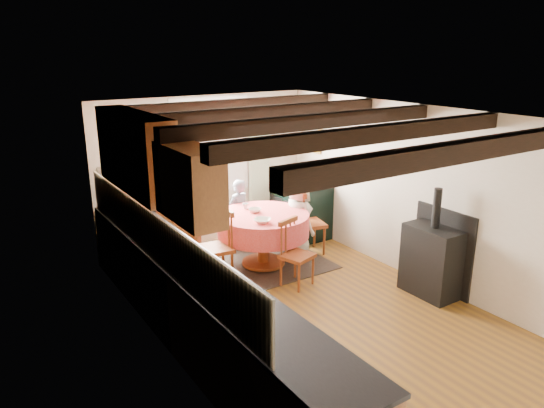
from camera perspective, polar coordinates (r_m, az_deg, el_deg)
floor at (r=6.52m, az=3.92°, el=-11.46°), size 3.60×5.50×0.00m
ceiling at (r=5.78m, az=4.41°, el=9.96°), size 3.60×5.50×0.00m
wall_back at (r=8.31m, az=-7.38°, el=3.62°), size 3.60×0.00×2.40m
wall_front at (r=4.37m, az=26.91°, el=-10.83°), size 3.60×0.00×2.40m
wall_left at (r=5.21m, az=-11.88°, el=-4.79°), size 0.00×5.50×2.40m
wall_right at (r=7.24m, az=15.59°, el=1.11°), size 0.00×5.50×2.40m
beam_a at (r=4.40m, az=20.48°, el=5.54°), size 3.60×0.16×0.16m
beam_b at (r=5.04m, az=11.36°, el=7.62°), size 3.60×0.16×0.16m
beam_c at (r=5.79m, az=4.39°, el=9.08°), size 3.60×0.16×0.16m
beam_d at (r=6.61m, az=-0.96°, el=10.10°), size 3.60×0.16×0.16m
beam_e at (r=7.47m, az=-5.13°, el=10.83°), size 3.60×0.16×0.16m
splash_left at (r=5.48m, az=-12.85°, el=-3.75°), size 0.02×4.50×0.55m
splash_back at (r=7.93m, az=-13.83°, el=2.60°), size 1.40×0.02×0.55m
base_cabinet_left at (r=5.64m, az=-8.52°, el=-11.40°), size 0.60×5.30×0.88m
base_cabinet_back at (r=7.88m, az=-13.09°, el=-3.23°), size 1.30×0.60×0.88m
worktop_left at (r=5.44m, az=-8.54°, el=-7.08°), size 0.64×5.30×0.04m
worktop_back at (r=7.72m, az=-13.26°, el=-0.06°), size 1.30×0.64×0.04m
wall_cabinet_glass at (r=6.15m, az=-14.98°, el=5.62°), size 0.34×1.80×0.90m
wall_cabinet_solid at (r=4.79m, az=-9.17°, el=2.25°), size 0.34×0.90×0.70m
window_frame at (r=8.26m, az=-6.82°, el=6.39°), size 1.34×0.03×1.54m
window_pane at (r=8.27m, az=-6.83°, el=6.40°), size 1.20×0.01×1.40m
curtain_left at (r=7.96m, az=-11.89°, el=2.05°), size 0.35×0.10×2.10m
curtain_right at (r=8.69m, az=-1.43°, el=3.67°), size 0.35×0.10×2.10m
curtain_rod at (r=8.10m, az=-6.69°, el=10.48°), size 2.00×0.03×0.03m
wall_picture at (r=8.75m, az=4.37°, el=7.72°), size 0.04×0.50×0.60m
wall_plate at (r=8.69m, az=-1.14°, el=7.70°), size 0.30×0.02×0.30m
rug at (r=7.69m, az=-0.96°, el=-6.76°), size 1.84×1.43×0.01m
dining_table at (r=7.54m, az=-0.97°, el=-4.01°), size 1.33×1.33×0.80m
chair_near at (r=6.91m, az=2.82°, el=-5.50°), size 0.50×0.51×0.92m
chair_left at (r=7.05m, az=-6.29°, el=-4.63°), size 0.52×0.50×1.03m
chair_right at (r=8.01m, az=4.23°, el=-1.92°), size 0.55×0.53×1.03m
aga_range at (r=8.78m, az=3.06°, el=-0.45°), size 0.67×1.03×0.95m
cast_iron_stove at (r=6.89m, az=17.44°, el=-4.10°), size 0.43×0.72×1.43m
child_far at (r=8.11m, az=-3.77°, el=-1.22°), size 0.48×0.37×1.15m
child_right at (r=7.86m, az=2.93°, el=-1.53°), size 0.39×0.60×1.22m
bowl_a at (r=7.03m, az=-1.07°, el=-1.86°), size 0.32×0.32×0.06m
bowl_b at (r=7.48m, az=-1.93°, el=-0.70°), size 0.23×0.23×0.06m
cup at (r=7.64m, az=-2.96°, el=-0.22°), size 0.13×0.13×0.08m
canister_tall at (r=7.66m, az=-14.36°, el=0.83°), size 0.14×0.14×0.24m
canister_wide at (r=7.74m, az=-12.54°, el=0.97°), size 0.18×0.18×0.20m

